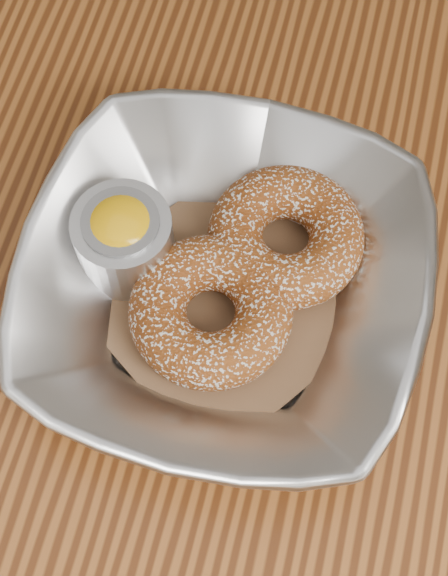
% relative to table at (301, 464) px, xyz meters
% --- Properties ---
extents(ground_plane, '(4.00, 4.00, 0.00)m').
position_rel_table_xyz_m(ground_plane, '(0.00, 0.00, -0.65)').
color(ground_plane, '#565659').
rests_on(ground_plane, ground).
extents(table, '(1.20, 0.80, 0.75)m').
position_rel_table_xyz_m(table, '(0.00, 0.00, 0.00)').
color(table, brown).
rests_on(table, ground_plane).
extents(serving_bowl, '(0.24, 0.24, 0.06)m').
position_rel_table_xyz_m(serving_bowl, '(-0.07, 0.06, 0.13)').
color(serving_bowl, '#B5B8BC').
rests_on(serving_bowl, table).
extents(parchment, '(0.20, 0.20, 0.00)m').
position_rel_table_xyz_m(parchment, '(-0.07, 0.06, 0.11)').
color(parchment, brown).
rests_on(parchment, table).
extents(donut_back, '(0.11, 0.11, 0.03)m').
position_rel_table_xyz_m(donut_back, '(-0.04, 0.10, 0.13)').
color(donut_back, brown).
rests_on(donut_back, parchment).
extents(donut_front, '(0.11, 0.11, 0.03)m').
position_rel_table_xyz_m(donut_front, '(-0.07, 0.05, 0.13)').
color(donut_front, brown).
rests_on(donut_front, parchment).
extents(ramekin, '(0.06, 0.06, 0.06)m').
position_rel_table_xyz_m(ramekin, '(-0.14, 0.07, 0.13)').
color(ramekin, '#B5B8BC').
rests_on(ramekin, table).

